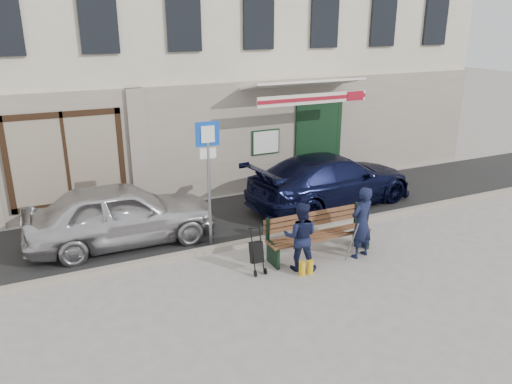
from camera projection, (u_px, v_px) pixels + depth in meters
ground at (270, 276)px, 9.95m from camera, size 80.00×80.00×0.00m
asphalt_lane at (215, 222)px, 12.60m from camera, size 60.00×3.20×0.01m
curb at (240, 244)px, 11.21m from camera, size 60.00×0.18×0.12m
building at (150, 15)px, 15.55m from camera, size 20.00×8.27×10.00m
car_silver at (122, 214)px, 11.18m from camera, size 4.22×1.79×1.43m
car_navy at (331, 180)px, 13.55m from camera, size 5.11×2.60×1.42m
parking_sign at (208, 164)px, 10.69m from camera, size 0.52×0.08×2.82m
bench at (317, 235)px, 10.69m from camera, size 2.40×1.17×0.98m
man at (362, 223)px, 10.51m from camera, size 0.64×0.50×1.57m
woman at (300, 236)px, 10.00m from camera, size 0.88×0.83×1.44m
stroller at (257, 253)px, 9.98m from camera, size 0.29×0.39×0.92m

